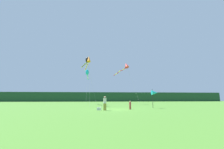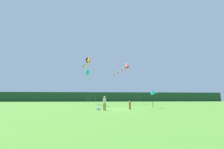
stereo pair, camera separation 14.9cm
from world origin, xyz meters
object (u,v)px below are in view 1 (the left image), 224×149
person_adult (105,102)px  kite_red (125,66)px  kite_orange (88,60)px  kite_cyan (87,73)px  banner_flag_pole (155,93)px  kite_black (87,61)px  person_child (130,105)px  cooler_box (99,109)px

person_adult → kite_red: size_ratio=0.16×
person_adult → kite_orange: kite_orange is taller
kite_orange → kite_cyan: kite_orange is taller
person_adult → kite_cyan: 19.46m
banner_flag_pole → kite_black: size_ratio=0.24×
person_child → banner_flag_pole: (4.26, 2.28, 1.62)m
person_child → person_adult: bearing=-164.0°
kite_red → kite_cyan: kite_red is taller
person_child → kite_red: kite_red is taller
cooler_box → kite_orange: kite_orange is taller
kite_red → kite_orange: 12.10m
kite_orange → person_child: bearing=-57.5°
cooler_box → person_child: bearing=7.5°
kite_black → banner_flag_pole: bearing=-50.8°
person_adult → person_child: size_ratio=1.52×
banner_flag_pole → kite_red: size_ratio=0.26×
cooler_box → banner_flag_pole: banner_flag_pole is taller
person_adult → kite_red: kite_red is taller
kite_orange → kite_cyan: 7.26m
banner_flag_pole → kite_orange: kite_orange is taller
kite_black → kite_orange: kite_black is taller
banner_flag_pole → person_adult: bearing=-156.9°
cooler_box → kite_cyan: (-2.92, 17.48, 7.49)m
cooler_box → kite_orange: 13.81m
person_child → cooler_box: person_child is taller
kite_red → kite_black: 10.02m
person_adult → kite_red: bearing=71.9°
person_adult → cooler_box: person_adult is taller
person_adult → kite_red: 21.63m
cooler_box → kite_black: kite_black is taller
cooler_box → kite_black: (-2.99, 16.68, 10.43)m
person_adult → kite_orange: (-2.93, 10.80, 8.05)m
kite_cyan → kite_black: bearing=-95.1°
person_child → kite_red: size_ratio=0.10×
cooler_box → kite_red: kite_red is taller
banner_flag_pole → person_child: bearing=-151.8°
person_child → kite_orange: size_ratio=0.11×
kite_black → kite_orange: 6.55m
kite_black → kite_orange: bearing=-83.0°
cooler_box → person_adult: bearing=-30.9°
person_adult → kite_black: size_ratio=0.15×
person_child → kite_red: bearing=81.1°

